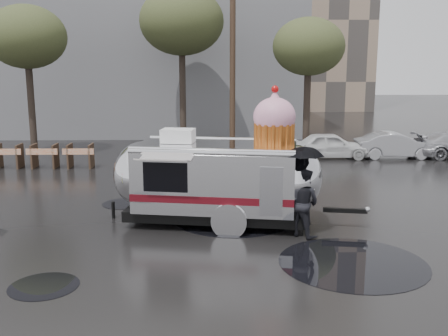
{
  "coord_description": "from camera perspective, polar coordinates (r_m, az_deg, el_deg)",
  "views": [
    {
      "loc": [
        1.6,
        -11.86,
        4.38
      ],
      "look_at": [
        1.86,
        2.13,
        1.55
      ],
      "focal_mm": 42.0,
      "sensor_mm": 36.0,
      "label": 1
    }
  ],
  "objects": [
    {
      "name": "tree_mid",
      "position": [
        26.98,
        -4.64,
        15.57
      ],
      "size": [
        4.2,
        4.2,
        8.03
      ],
      "color": "#382D26",
      "rests_on": "ground"
    },
    {
      "name": "utility_pole",
      "position": [
        25.88,
        0.94,
        11.97
      ],
      "size": [
        1.6,
        0.28,
        9.0
      ],
      "color": "#473323",
      "rests_on": "ground"
    },
    {
      "name": "tripod",
      "position": [
        14.03,
        4.6,
        -2.75
      ],
      "size": [
        0.6,
        0.65,
        1.58
      ],
      "rotation": [
        0.0,
        0.0,
        -0.12
      ],
      "color": "black",
      "rests_on": "ground"
    },
    {
      "name": "ground",
      "position": [
        12.75,
        -8.32,
        -8.78
      ],
      "size": [
        120.0,
        120.0,
        0.0
      ],
      "primitive_type": "plane",
      "color": "black",
      "rests_on": "ground"
    },
    {
      "name": "barricade_row",
      "position": [
        23.29,
        -18.94,
        1.28
      ],
      "size": [
        4.3,
        0.8,
        1.0
      ],
      "color": "#473323",
      "rests_on": "ground"
    },
    {
      "name": "person_right",
      "position": [
        13.46,
        8.63,
        -3.73
      ],
      "size": [
        0.93,
        0.94,
        1.77
      ],
      "primitive_type": "imported",
      "rotation": [
        0.0,
        0.0,
        2.35
      ],
      "color": "black",
      "rests_on": "ground"
    },
    {
      "name": "airstream_trailer",
      "position": [
        14.3,
        -0.45,
        -0.76
      ],
      "size": [
        7.11,
        3.09,
        3.87
      ],
      "rotation": [
        0.0,
        0.0,
        -0.16
      ],
      "color": "silver",
      "rests_on": "ground"
    },
    {
      "name": "grey_building",
      "position": [
        36.36,
        -10.27,
        14.61
      ],
      "size": [
        22.0,
        12.0,
        13.0
      ],
      "primitive_type": "cube",
      "color": "slate",
      "rests_on": "ground"
    },
    {
      "name": "umbrella_black",
      "position": [
        13.23,
        8.77,
        0.74
      ],
      "size": [
        1.19,
        1.19,
        2.36
      ],
      "color": "black",
      "rests_on": "ground"
    },
    {
      "name": "puddles",
      "position": [
        14.18,
        4.11,
        -6.55
      ],
      "size": [
        8.82,
        9.19,
        0.01
      ],
      "color": "black",
      "rests_on": "ground"
    },
    {
      "name": "tree_right",
      "position": [
        25.26,
        9.19,
        12.83
      ],
      "size": [
        3.36,
        3.36,
        6.42
      ],
      "color": "#382D26",
      "rests_on": "ground"
    },
    {
      "name": "parked_cars",
      "position": [
        26.2,
        21.83,
        2.59
      ],
      "size": [
        13.2,
        1.9,
        1.5
      ],
      "color": "silver",
      "rests_on": "ground"
    },
    {
      "name": "tree_left",
      "position": [
        26.33,
        -20.7,
        13.13
      ],
      "size": [
        3.64,
        3.64,
        6.95
      ],
      "color": "#382D26",
      "rests_on": "ground"
    }
  ]
}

